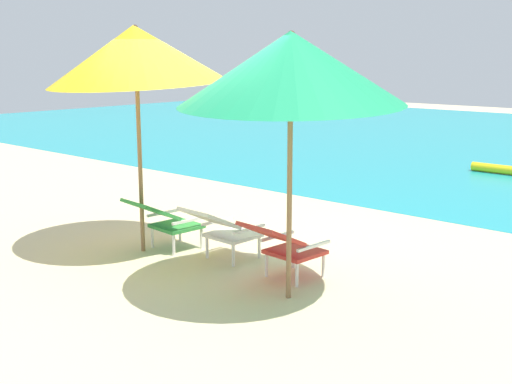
{
  "coord_description": "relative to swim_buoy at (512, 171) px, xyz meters",
  "views": [
    {
      "loc": [
        4.92,
        -5.21,
        2.33
      ],
      "look_at": [
        0.0,
        0.38,
        0.75
      ],
      "focal_mm": 45.47,
      "sensor_mm": 36.0,
      "label": 1
    }
  ],
  "objects": [
    {
      "name": "lounge_chair_center",
      "position": [
        -0.49,
        -7.65,
        0.31
      ],
      "size": [
        0.57,
        0.9,
        0.68
      ],
      "color": "silver",
      "rests_on": "ground_plane"
    },
    {
      "name": "swim_buoy",
      "position": [
        0.0,
        0.0,
        0.0
      ],
      "size": [
        1.6,
        0.18,
        0.18
      ],
      "primitive_type": "cylinder",
      "rotation": [
        0.0,
        1.57,
        0.0
      ],
      "color": "yellow",
      "rests_on": "ocean_band"
    },
    {
      "name": "lounge_chair_right",
      "position": [
        0.45,
        -7.69,
        0.31
      ],
      "size": [
        0.6,
        0.91,
        0.68
      ],
      "color": "red",
      "rests_on": "ground_plane"
    },
    {
      "name": "beach_umbrella_right",
      "position": [
        0.79,
        -8.04,
        2.11
      ],
      "size": [
        2.7,
        2.72,
        2.59
      ],
      "color": "olive",
      "rests_on": "ground_plane"
    },
    {
      "name": "ground_plane",
      "position": [
        -0.41,
        -3.53,
        -0.1
      ],
      "size": [
        40.0,
        40.0,
        0.0
      ],
      "primitive_type": "plane",
      "color": "beige"
    },
    {
      "name": "beach_umbrella_left",
      "position": [
        -1.5,
        -7.99,
        2.23
      ],
      "size": [
        2.41,
        2.44,
        2.72
      ],
      "color": "olive",
      "rests_on": "ground_plane"
    },
    {
      "name": "lounge_chair_left",
      "position": [
        -1.29,
        -7.82,
        0.31
      ],
      "size": [
        0.61,
        0.92,
        0.68
      ],
      "color": "#338E3D",
      "rests_on": "ground_plane"
    }
  ]
}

